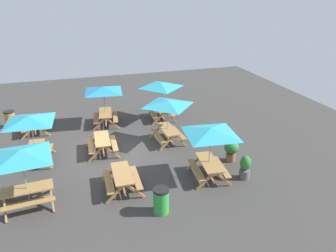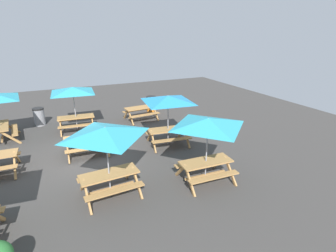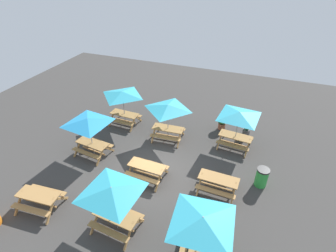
{
  "view_description": "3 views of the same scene",
  "coord_description": "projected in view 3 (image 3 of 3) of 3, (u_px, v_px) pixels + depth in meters",
  "views": [
    {
      "loc": [
        14.41,
        -1.52,
        7.48
      ],
      "look_at": [
        -0.26,
        3.03,
        0.9
      ],
      "focal_mm": 35.0,
      "sensor_mm": 36.0,
      "label": 1
    },
    {
      "loc": [
        1.06,
        10.27,
        4.94
      ],
      "look_at": [
        -3.57,
        0.26,
        0.9
      ],
      "focal_mm": 28.0,
      "sensor_mm": 36.0,
      "label": 2
    },
    {
      "loc": [
        4.22,
        -8.8,
        9.24
      ],
      "look_at": [
        -0.26,
        3.03,
        0.9
      ],
      "focal_mm": 28.0,
      "sensor_mm": 36.0,
      "label": 3
    }
  ],
  "objects": [
    {
      "name": "ground_plane",
      "position": [
        152.0,
        173.0,
        13.2
      ],
      "size": [
        29.89,
        29.89,
        0.0
      ],
      "primitive_type": "plane",
      "color": "#3D3A38",
      "rests_on": "ground"
    },
    {
      "name": "picnic_table_0",
      "position": [
        168.0,
        110.0,
        14.55
      ],
      "size": [
        2.12,
        2.12,
        2.34
      ],
      "rotation": [
        0.0,
        0.0,
        0.06
      ],
      "color": "#A87A44",
      "rests_on": "ground"
    },
    {
      "name": "picnic_table_1",
      "position": [
        88.0,
        124.0,
        13.37
      ],
      "size": [
        2.81,
        2.81,
        2.34
      ],
      "rotation": [
        0.0,
        0.0,
        -0.12
      ],
      "color": "#A87A44",
      "rests_on": "ground"
    },
    {
      "name": "picnic_table_2",
      "position": [
        203.0,
        223.0,
        8.43
      ],
      "size": [
        2.82,
        2.82,
        2.34
      ],
      "rotation": [
        0.0,
        0.0,
        1.66
      ],
      "color": "#A87A44",
      "rests_on": "ground"
    },
    {
      "name": "picnic_table_3",
      "position": [
        147.0,
        169.0,
        12.65
      ],
      "size": [
        1.86,
        1.6,
        0.81
      ],
      "rotation": [
        0.0,
        0.0,
        -0.04
      ],
      "color": "#A87A44",
      "rests_on": "ground"
    },
    {
      "name": "picnic_table_4",
      "position": [
        123.0,
        96.0,
        15.94
      ],
      "size": [
        2.09,
        2.09,
        2.34
      ],
      "rotation": [
        0.0,
        0.0,
        -0.04
      ],
      "color": "#A87A44",
      "rests_on": "ground"
    },
    {
      "name": "picnic_table_5",
      "position": [
        239.0,
        117.0,
        13.9
      ],
      "size": [
        2.81,
        2.81,
        2.34
      ],
      "rotation": [
        0.0,
        0.0,
        -0.1
      ],
      "color": "#A87A44",
      "rests_on": "ground"
    },
    {
      "name": "picnic_table_6",
      "position": [
        218.0,
        181.0,
        11.93
      ],
      "size": [
        1.84,
        1.58,
        0.81
      ],
      "rotation": [
        0.0,
        0.0,
        -0.03
      ],
      "color": "#A87A44",
      "rests_on": "ground"
    },
    {
      "name": "picnic_table_7",
      "position": [
        39.0,
        198.0,
        11.13
      ],
      "size": [
        1.9,
        1.66,
        0.81
      ],
      "rotation": [
        0.0,
        0.0,
        0.08
      ],
      "color": "#A87A44",
      "rests_on": "ground"
    },
    {
      "name": "picnic_table_8",
      "position": [
        112.0,
        193.0,
        9.48
      ],
      "size": [
        2.82,
        2.82,
        2.34
      ],
      "rotation": [
        0.0,
        0.0,
        -0.08
      ],
      "color": "#A87A44",
      "rests_on": "ground"
    },
    {
      "name": "trash_bin_green",
      "position": [
        262.0,
        177.0,
        12.25
      ],
      "size": [
        0.59,
        0.59,
        0.98
      ],
      "color": "green",
      "rests_on": "ground"
    },
    {
      "name": "potted_plant_0",
      "position": [
        222.0,
        121.0,
        16.2
      ],
      "size": [
        0.67,
        0.67,
        1.0
      ],
      "color": "#935138",
      "rests_on": "ground"
    },
    {
      "name": "potted_plant_1",
      "position": [
        247.0,
        128.0,
        15.68
      ],
      "size": [
        0.46,
        0.46,
        1.05
      ],
      "color": "#59595B",
      "rests_on": "ground"
    }
  ]
}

